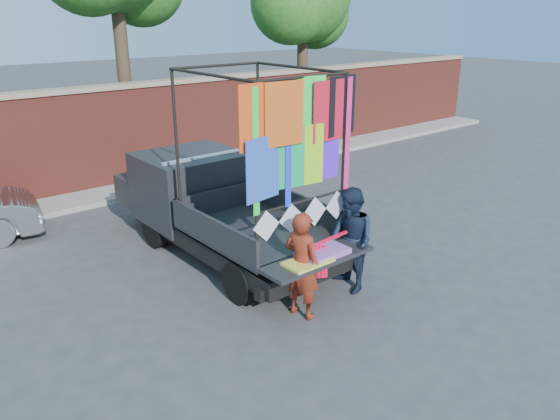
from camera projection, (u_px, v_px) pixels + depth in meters
ground at (291, 282)px, 9.23m from camera, size 90.00×90.00×0.00m
brick_wall at (112, 136)px, 13.85m from camera, size 30.00×0.45×2.61m
curb at (129, 190)px, 13.78m from camera, size 30.00×1.20×0.12m
pickup_truck at (207, 203)px, 10.36m from camera, size 2.20×5.53×3.48m
woman at (302, 265)px, 7.96m from camera, size 0.52×0.67×1.65m
man at (351, 241)px, 8.72m from camera, size 0.84×0.97×1.72m
streamer_bundle at (323, 253)px, 8.26m from camera, size 0.90×0.13×0.62m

